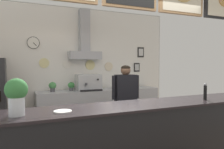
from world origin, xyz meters
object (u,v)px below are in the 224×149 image
Objects in this scene: potted_oregano at (133,83)px; pepper_grinder at (205,91)px; potted_sage at (52,86)px; basil_vase at (16,96)px; shop_worker at (126,102)px; potted_basil at (71,86)px; condiment_plate at (63,111)px; espresso_machine at (88,82)px.

pepper_grinder is (-0.46, -2.89, 0.15)m from potted_oregano.
pepper_grinder is at bearing -98.95° from potted_oregano.
pepper_grinder reaches higher than potted_sage.
shop_worker is at bearing 36.75° from basil_vase.
potted_basil is 0.57× the size of basil_vase.
potted_sage is (-0.44, -0.02, 0.01)m from potted_basil.
shop_worker is at bearing 108.62° from pepper_grinder.
potted_oregano is 1.69m from potted_basil.
shop_worker is at bearing -62.42° from potted_basil.
shop_worker is 2.11m from condiment_plate.
pepper_grinder reaches higher than condiment_plate.
potted_basil is 0.44m from potted_sage.
condiment_plate is (-2.46, -2.87, 0.03)m from potted_oregano.
potted_sage reaches higher than potted_basil.
shop_worker is 8.11× the size of condiment_plate.
potted_basil is at bearing 172.41° from espresso_machine.
potted_oregano is 0.93× the size of pepper_grinder.
shop_worker is at bearing -76.48° from espresso_machine.
potted_oregano is at bearing 44.58° from basil_vase.
basil_vase is at bearing 42.16° from shop_worker.
potted_oregano is 0.96× the size of potted_sage.
basil_vase is at bearing 178.91° from condiment_plate.
espresso_machine is 0.42m from potted_basil.
espresso_machine is at bearing 60.03° from basil_vase.
potted_oregano is (1.28, 0.05, -0.07)m from espresso_machine.
potted_sage is (-2.14, -0.01, 0.01)m from potted_oregano.
espresso_machine is at bearing 106.21° from pepper_grinder.
espresso_machine is 0.86m from potted_sage.
condiment_plate is (-0.76, -2.88, 0.03)m from potted_basil.
pepper_grinder reaches higher than potted_oregano.
espresso_machine is at bearing -177.80° from potted_oregano.
shop_worker reaches higher than condiment_plate.
espresso_machine is at bearing -2.66° from potted_sage.
potted_oregano is 4.09m from basil_vase.
potted_oregano is at bearing 0.26° from potted_sage.
potted_basil is at bearing -57.00° from shop_worker.
potted_sage reaches higher than condiment_plate.
potted_basil reaches higher than condiment_plate.
pepper_grinder is (1.68, -2.88, 0.13)m from potted_sage.
potted_oregano is (0.96, 1.41, 0.21)m from shop_worker.
shop_worker is 7.45× the size of potted_basil.
potted_oregano is 3.78m from condiment_plate.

